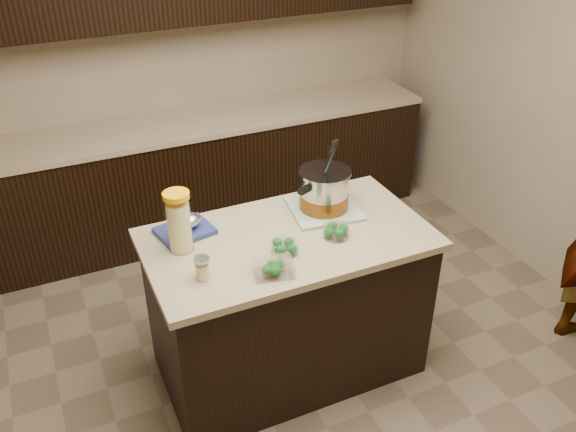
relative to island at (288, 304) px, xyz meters
name	(u,v)px	position (x,y,z in m)	size (l,w,h in m)	color
ground_plane	(288,364)	(0.00, 0.00, -0.45)	(4.00, 4.00, 0.00)	brown
room_shell	(288,81)	(0.00, 0.00, 1.26)	(4.04, 4.04, 2.72)	tan
back_cabinets	(190,113)	(0.00, 1.74, 0.49)	(3.60, 0.63, 2.33)	black
island	(288,304)	(0.00, 0.00, 0.00)	(1.46, 0.81, 0.90)	black
dish_towel	(324,208)	(0.29, 0.16, 0.46)	(0.36, 0.36, 0.02)	#61895C
stock_pot	(324,192)	(0.29, 0.16, 0.56)	(0.38, 0.37, 0.40)	#B7B7BC
lemonade_pitcher	(179,224)	(-0.53, 0.11, 0.59)	(0.14, 0.14, 0.31)	#E2D88A
mason_jar	(202,269)	(-0.50, -0.16, 0.50)	(0.08, 0.08, 0.12)	#E2D88A
broccoli_tub_left	(285,248)	(-0.08, -0.13, 0.48)	(0.17, 0.17, 0.06)	silver
broccoli_tub_right	(336,232)	(0.22, -0.11, 0.48)	(0.17, 0.17, 0.06)	silver
broccoli_tub_rect	(273,268)	(-0.19, -0.26, 0.48)	(0.21, 0.17, 0.07)	silver
blue_tray	(186,227)	(-0.46, 0.24, 0.48)	(0.31, 0.26, 0.10)	navy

